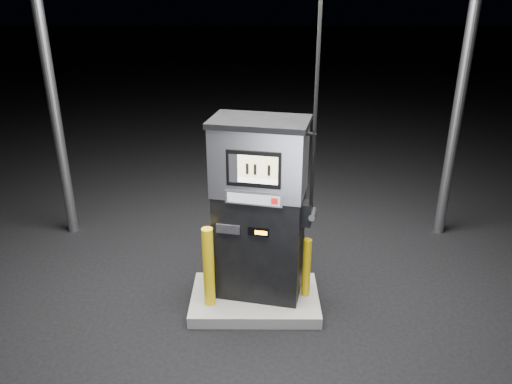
{
  "coord_description": "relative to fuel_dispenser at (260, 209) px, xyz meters",
  "views": [
    {
      "loc": [
        0.04,
        -5.28,
        3.83
      ],
      "look_at": [
        0.01,
        0.0,
        1.56
      ],
      "focal_mm": 35.0,
      "sensor_mm": 36.0,
      "label": 1
    }
  ],
  "objects": [
    {
      "name": "bollard_right",
      "position": [
        0.58,
        -0.09,
        -0.76
      ],
      "size": [
        0.12,
        0.12,
        0.78
      ],
      "primitive_type": "cylinder",
      "rotation": [
        0.0,
        0.0,
        -0.19
      ],
      "color": "#E3B70C",
      "rests_on": "pump_island"
    },
    {
      "name": "bollard_left",
      "position": [
        -0.61,
        -0.28,
        -0.64
      ],
      "size": [
        0.15,
        0.15,
        1.03
      ],
      "primitive_type": "cylinder",
      "rotation": [
        0.0,
        0.0,
        -0.09
      ],
      "color": "#E3B70C",
      "rests_on": "pump_island"
    },
    {
      "name": "ground",
      "position": [
        -0.06,
        -0.1,
        -1.3
      ],
      "size": [
        80.0,
        80.0,
        0.0
      ],
      "primitive_type": "plane",
      "color": "black",
      "rests_on": "ground"
    },
    {
      "name": "fuel_dispenser",
      "position": [
        0.0,
        0.0,
        0.0
      ],
      "size": [
        1.3,
        0.88,
        4.66
      ],
      "rotation": [
        0.0,
        0.0,
        -0.21
      ],
      "color": "black",
      "rests_on": "pump_island"
    },
    {
      "name": "pump_island",
      "position": [
        -0.06,
        -0.1,
        -1.23
      ],
      "size": [
        1.6,
        1.0,
        0.15
      ],
      "primitive_type": "cube",
      "color": "slate",
      "rests_on": "ground"
    }
  ]
}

